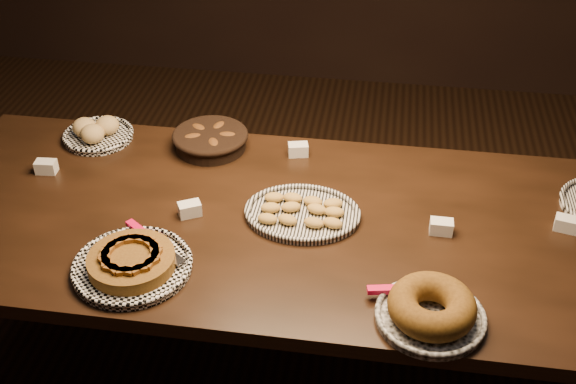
# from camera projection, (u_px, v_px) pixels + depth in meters

# --- Properties ---
(ground) EXTENTS (5.00, 5.00, 0.00)m
(ground) POSITION_uv_depth(u_px,v_px,m) (285.00, 376.00, 2.72)
(ground) COLOR black
(ground) RESTS_ON ground
(buffet_table) EXTENTS (2.40, 1.00, 0.75)m
(buffet_table) POSITION_uv_depth(u_px,v_px,m) (285.00, 237.00, 2.33)
(buffet_table) COLOR black
(buffet_table) RESTS_ON ground
(apple_tart_plate) EXTENTS (0.35, 0.36, 0.07)m
(apple_tart_plate) POSITION_uv_depth(u_px,v_px,m) (132.00, 263.00, 2.08)
(apple_tart_plate) COLOR white
(apple_tart_plate) RESTS_ON buffet_table
(madeleine_platter) EXTENTS (0.36, 0.30, 0.04)m
(madeleine_platter) POSITION_uv_depth(u_px,v_px,m) (302.00, 212.00, 2.29)
(madeleine_platter) COLOR black
(madeleine_platter) RESTS_ON buffet_table
(bundt_cake_plate) EXTENTS (0.32, 0.30, 0.09)m
(bundt_cake_plate) POSITION_uv_depth(u_px,v_px,m) (431.00, 310.00, 1.90)
(bundt_cake_plate) COLOR black
(bundt_cake_plate) RESTS_ON buffet_table
(croissant_basket) EXTENTS (0.33, 0.33, 0.07)m
(croissant_basket) POSITION_uv_depth(u_px,v_px,m) (210.00, 139.00, 2.61)
(croissant_basket) COLOR black
(croissant_basket) RESTS_ON buffet_table
(bread_roll_plate) EXTENTS (0.26, 0.26, 0.08)m
(bread_roll_plate) POSITION_uv_depth(u_px,v_px,m) (97.00, 132.00, 2.67)
(bread_roll_plate) COLOR white
(bread_roll_plate) RESTS_ON buffet_table
(tent_cards) EXTENTS (1.80, 0.47, 0.04)m
(tent_cards) POSITION_uv_depth(u_px,v_px,m) (302.00, 193.00, 2.36)
(tent_cards) COLOR white
(tent_cards) RESTS_ON buffet_table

